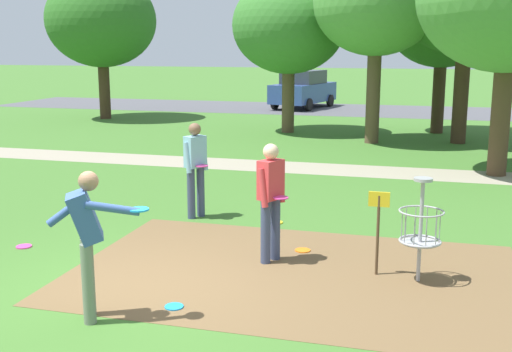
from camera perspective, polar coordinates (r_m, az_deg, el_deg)
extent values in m
plane|color=#3D6B28|center=(8.20, -11.73, -10.35)|extent=(160.00, 160.00, 0.00)
cube|color=brown|center=(8.72, 3.38, -8.70)|extent=(5.99, 3.97, 0.01)
cylinder|color=#9E9EA3|center=(8.48, 14.62, -4.90)|extent=(0.05, 0.05, 1.35)
cylinder|color=#9E9EA3|center=(8.31, 14.87, -0.30)|extent=(0.24, 0.24, 0.04)
torus|color=#9E9EA3|center=(8.41, 14.72, -3.10)|extent=(0.58, 0.58, 0.02)
torus|color=#9E9EA3|center=(8.52, 14.58, -5.70)|extent=(0.55, 0.55, 0.03)
cylinder|color=#9E9EA3|center=(8.52, 14.57, -5.83)|extent=(0.48, 0.48, 0.02)
cylinder|color=gray|center=(8.46, 16.26, -4.50)|extent=(0.01, 0.01, 0.40)
cylinder|color=gray|center=(8.60, 15.95, -4.23)|extent=(0.01, 0.01, 0.40)
cylinder|color=gray|center=(8.68, 15.16, -4.03)|extent=(0.01, 0.01, 0.40)
cylinder|color=gray|center=(8.68, 14.19, -3.98)|extent=(0.01, 0.01, 0.40)
cylinder|color=gray|center=(8.60, 13.38, -4.09)|extent=(0.01, 0.01, 0.40)
cylinder|color=gray|center=(8.47, 13.04, -4.32)|extent=(0.01, 0.01, 0.40)
cylinder|color=gray|center=(8.33, 13.31, -4.60)|extent=(0.01, 0.01, 0.40)
cylinder|color=gray|center=(8.24, 14.11, -4.81)|extent=(0.01, 0.01, 0.40)
cylinder|color=gray|center=(8.24, 15.13, -4.87)|extent=(0.01, 0.01, 0.40)
cylinder|color=gray|center=(8.33, 15.96, -4.74)|extent=(0.01, 0.01, 0.40)
cylinder|color=#4C3823|center=(8.63, 10.93, -5.30)|extent=(0.04, 0.04, 1.10)
cube|color=gold|center=(8.50, 11.06, -2.08)|extent=(0.28, 0.03, 0.20)
cylinder|color=#384260|center=(9.11, 1.76, -4.78)|extent=(0.14, 0.14, 0.92)
cylinder|color=#384260|center=(8.94, 0.87, -5.08)|extent=(0.14, 0.14, 0.92)
cube|color=#D1383D|center=(8.84, 1.34, -0.33)|extent=(0.35, 0.42, 0.56)
sphere|color=beige|center=(8.77, 1.35, 2.23)|extent=(0.22, 0.22, 0.22)
cylinder|color=#D1383D|center=(8.99, 2.20, -0.68)|extent=(0.19, 0.15, 0.55)
cylinder|color=#D1383D|center=(8.70, 0.65, -1.08)|extent=(0.19, 0.15, 0.55)
cylinder|color=#E53D99|center=(8.78, 2.24, -1.96)|extent=(0.22, 0.22, 0.02)
cylinder|color=slate|center=(7.51, -14.90, -8.82)|extent=(0.14, 0.14, 0.92)
cylinder|color=slate|center=(7.31, -14.90, -9.42)|extent=(0.14, 0.14, 0.92)
cube|color=#385693|center=(7.19, -15.21, -3.58)|extent=(0.51, 0.50, 0.60)
sphere|color=#9E7051|center=(7.09, -14.90, -0.44)|extent=(0.22, 0.22, 0.22)
cylinder|color=#385693|center=(7.00, -12.81, -2.87)|extent=(0.55, 0.37, 0.21)
cylinder|color=#1E93DB|center=(7.02, -10.52, -2.98)|extent=(0.22, 0.22, 0.02)
cylinder|color=#385693|center=(7.34, -16.63, -2.97)|extent=(0.46, 0.32, 0.37)
cylinder|color=#384260|center=(11.43, -5.02, -1.39)|extent=(0.14, 0.14, 0.92)
cylinder|color=#384260|center=(11.30, -5.87, -1.57)|extent=(0.14, 0.14, 0.92)
cube|color=#84B7D1|center=(11.22, -5.52, 2.20)|extent=(0.37, 0.42, 0.56)
sphere|color=brown|center=(11.16, -5.56, 4.23)|extent=(0.22, 0.22, 0.22)
cylinder|color=#84B7D1|center=(11.34, -4.71, 1.89)|extent=(0.19, 0.16, 0.55)
cylinder|color=#84B7D1|center=(11.10, -6.20, 1.65)|extent=(0.19, 0.16, 0.55)
cylinder|color=#E53D99|center=(11.13, -4.91, 0.93)|extent=(0.22, 0.22, 0.02)
cylinder|color=#1E93DB|center=(7.69, -7.41, -11.62)|extent=(0.22, 0.22, 0.02)
cylinder|color=#E53D99|center=(10.41, -20.23, -5.99)|extent=(0.24, 0.24, 0.02)
cylinder|color=gold|center=(11.07, 1.78, -4.20)|extent=(0.25, 0.25, 0.02)
cylinder|color=orange|center=(9.62, 4.24, -6.71)|extent=(0.23, 0.23, 0.02)
cylinder|color=#422D1E|center=(23.17, 16.14, 6.79)|extent=(0.43, 0.43, 2.47)
ellipsoid|color=#38752D|center=(23.12, 16.52, 13.33)|extent=(3.77, 3.77, 3.21)
cylinder|color=#422D1E|center=(20.89, 18.00, 6.88)|extent=(0.46, 0.46, 2.97)
cylinder|color=#422D1E|center=(27.47, -13.52, 7.52)|extent=(0.46, 0.46, 2.36)
ellipsoid|color=#2D6623|center=(27.42, -13.81, 13.50)|extent=(4.50, 4.50, 3.82)
cylinder|color=brown|center=(22.49, 2.91, 6.82)|extent=(0.44, 0.44, 2.25)
ellipsoid|color=#38752D|center=(22.42, 2.98, 13.44)|extent=(3.92, 3.92, 3.34)
cylinder|color=brown|center=(20.28, 10.52, 7.02)|extent=(0.43, 0.43, 2.90)
ellipsoid|color=#4C8E3D|center=(20.26, 10.84, 15.22)|extent=(3.86, 3.86, 3.28)
cylinder|color=#4C3823|center=(15.95, 21.18, 4.69)|extent=(0.45, 0.45, 2.62)
cube|color=#4C4C51|center=(30.77, 8.69, 5.92)|extent=(36.00, 6.00, 0.01)
cube|color=#2D4784|center=(31.47, 4.29, 7.51)|extent=(2.75, 4.51, 0.90)
cube|color=#2D333D|center=(31.42, 4.31, 8.91)|extent=(2.06, 2.50, 0.64)
cylinder|color=black|center=(33.06, 3.81, 6.94)|extent=(0.32, 0.63, 0.60)
cylinder|color=black|center=(32.33, 6.71, 6.78)|extent=(0.32, 0.63, 0.60)
cylinder|color=black|center=(30.74, 1.71, 6.60)|extent=(0.32, 0.63, 0.60)
cylinder|color=black|center=(29.95, 4.79, 6.43)|extent=(0.32, 0.63, 0.60)
cube|color=gray|center=(16.13, 2.36, 0.84)|extent=(40.00, 1.53, 0.00)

